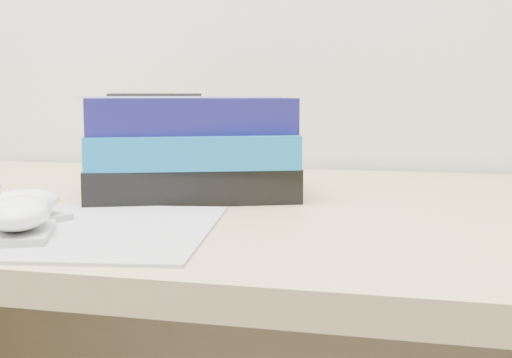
% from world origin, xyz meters
% --- Properties ---
extents(mousepad, '(0.42, 0.35, 0.00)m').
position_xyz_m(mousepad, '(-0.25, 1.33, 0.73)').
color(mousepad, gray).
rests_on(mousepad, desk).
extents(mouse_rear, '(0.08, 0.11, 0.04)m').
position_xyz_m(mouse_rear, '(-0.26, 1.34, 0.75)').
color(mouse_rear, '#A1A2A4').
rests_on(mouse_rear, mousepad).
extents(mouse_front, '(0.09, 0.12, 0.04)m').
position_xyz_m(mouse_front, '(-0.23, 1.28, 0.75)').
color(mouse_front, '#A4A4A7').
rests_on(mouse_front, mousepad).
extents(book_stack, '(0.33, 0.30, 0.13)m').
position_xyz_m(book_stack, '(-0.18, 1.60, 0.79)').
color(book_stack, black).
rests_on(book_stack, desk).
extents(pouch, '(0.17, 0.14, 0.14)m').
position_xyz_m(pouch, '(-0.28, 1.73, 0.80)').
color(pouch, black).
rests_on(pouch, desk).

